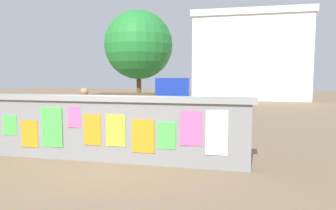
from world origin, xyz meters
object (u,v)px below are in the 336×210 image
(auto_rickshaw_truck, at_px, (148,103))
(motorcycle, at_px, (209,125))
(bicycle_near, at_px, (61,126))
(tree_roadside, at_px, (139,45))
(person_walking, at_px, (85,112))
(bicycle_far, at_px, (154,136))

(auto_rickshaw_truck, xyz_separation_m, motorcycle, (2.53, -2.11, -0.44))
(bicycle_near, relative_size, tree_roadside, 0.31)
(motorcycle, xyz_separation_m, person_walking, (-3.07, -1.86, 0.52))
(bicycle_far, bearing_deg, tree_roadside, 110.46)
(auto_rickshaw_truck, height_order, motorcycle, auto_rickshaw_truck)
(auto_rickshaw_truck, relative_size, bicycle_near, 2.19)
(bicycle_far, xyz_separation_m, tree_roadside, (-3.27, 8.75, 3.26))
(auto_rickshaw_truck, xyz_separation_m, tree_roadside, (-2.03, 5.09, 2.72))
(auto_rickshaw_truck, xyz_separation_m, bicycle_near, (-1.99, -2.78, -0.54))
(motorcycle, height_order, tree_roadside, tree_roadside)
(person_walking, bearing_deg, bicycle_far, 9.72)
(bicycle_far, bearing_deg, bicycle_near, 164.77)
(motorcycle, distance_m, bicycle_near, 4.57)
(auto_rickshaw_truck, distance_m, bicycle_far, 3.90)
(motorcycle, bearing_deg, person_walking, -148.85)
(motorcycle, height_order, person_walking, person_walking)
(bicycle_far, xyz_separation_m, person_walking, (-1.78, -0.30, 0.62))
(motorcycle, relative_size, person_walking, 1.17)
(auto_rickshaw_truck, bearing_deg, tree_roadside, 111.71)
(auto_rickshaw_truck, distance_m, person_walking, 4.00)
(motorcycle, height_order, bicycle_near, bicycle_near)
(motorcycle, bearing_deg, auto_rickshaw_truck, 140.17)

